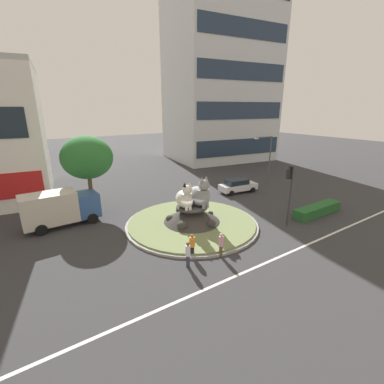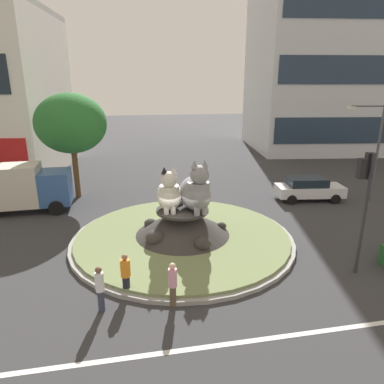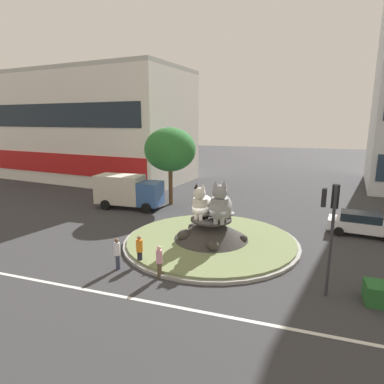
# 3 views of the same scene
# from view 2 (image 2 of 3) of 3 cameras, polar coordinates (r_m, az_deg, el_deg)

# --- Properties ---
(ground_plane) EXTENTS (160.00, 160.00, 0.00)m
(ground_plane) POSITION_cam_2_polar(r_m,az_deg,el_deg) (18.01, -1.57, -7.89)
(ground_plane) COLOR #333335
(lane_centreline) EXTENTS (112.00, 0.20, 0.01)m
(lane_centreline) POSITION_cam_2_polar(r_m,az_deg,el_deg) (11.61, 5.07, -24.11)
(lane_centreline) COLOR silver
(lane_centreline) RESTS_ON ground
(roundabout_island) EXTENTS (11.40, 11.40, 1.67)m
(roundabout_island) POSITION_cam_2_polar(r_m,az_deg,el_deg) (17.78, -1.62, -6.31)
(roundabout_island) COLOR gray
(roundabout_island) RESTS_ON ground
(cat_statue_white) EXTENTS (1.61, 2.30, 2.32)m
(cat_statue_white) POSITION_cam_2_polar(r_m,az_deg,el_deg) (17.09, -3.78, -0.27)
(cat_statue_white) COLOR silver
(cat_statue_white) RESTS_ON roundabout_island
(cat_statue_grey) EXTENTS (1.80, 2.81, 2.69)m
(cat_statue_grey) POSITION_cam_2_polar(r_m,az_deg,el_deg) (16.94, 0.68, 0.09)
(cat_statue_grey) COLOR gray
(cat_statue_grey) RESTS_ON roundabout_island
(traffic_light_mast) EXTENTS (0.76, 0.49, 5.18)m
(traffic_light_mast) POSITION_cam_2_polar(r_m,az_deg,el_deg) (15.28, 26.99, 0.64)
(traffic_light_mast) COLOR #2D2D33
(traffic_light_mast) RESTS_ON ground
(office_tower) EXTENTS (19.70, 16.67, 30.76)m
(office_tower) POSITION_cam_2_polar(r_m,az_deg,el_deg) (47.94, 22.84, 25.37)
(office_tower) COLOR silver
(office_tower) RESTS_ON ground
(broadleaf_tree_behind_island) EXTENTS (4.77, 4.77, 7.27)m
(broadleaf_tree_behind_island) POSITION_cam_2_polar(r_m,az_deg,el_deg) (24.99, -19.57, 10.73)
(broadleaf_tree_behind_island) COLOR brown
(broadleaf_tree_behind_island) RESTS_ON ground
(streetlight_arm) EXTENTS (2.45, 0.59, 6.51)m
(streetlight_arm) POSITION_cam_2_polar(r_m,az_deg,el_deg) (26.16, 28.13, 6.94)
(streetlight_arm) COLOR #4C4C51
(streetlight_arm) RESTS_ON ground
(pedestrian_orange_shirt) EXTENTS (0.38, 0.38, 1.70)m
(pedestrian_orange_shirt) POSITION_cam_2_polar(r_m,az_deg,el_deg) (13.48, -11.03, -13.24)
(pedestrian_orange_shirt) COLOR black
(pedestrian_orange_shirt) RESTS_ON ground
(pedestrian_white_shirt) EXTENTS (0.31, 0.31, 1.75)m
(pedestrian_white_shirt) POSITION_cam_2_polar(r_m,az_deg,el_deg) (12.78, -15.14, -15.15)
(pedestrian_white_shirt) COLOR #33384C
(pedestrian_white_shirt) RESTS_ON ground
(pedestrian_pink_shirt) EXTENTS (0.32, 0.32, 1.73)m
(pedestrian_pink_shirt) POSITION_cam_2_polar(r_m,az_deg,el_deg) (12.64, -3.25, -14.97)
(pedestrian_pink_shirt) COLOR brown
(pedestrian_pink_shirt) RESTS_ON ground
(sedan_on_far_lane) EXTENTS (4.77, 2.42, 1.61)m
(sedan_on_far_lane) POSITION_cam_2_polar(r_m,az_deg,el_deg) (25.12, 18.94, 0.58)
(sedan_on_far_lane) COLOR silver
(sedan_on_far_lane) RESTS_ON ground
(delivery_box_truck) EXTENTS (6.13, 2.72, 3.02)m
(delivery_box_truck) POSITION_cam_2_polar(r_m,az_deg,el_deg) (23.93, -27.12, 0.77)
(delivery_box_truck) COLOR #335693
(delivery_box_truck) RESTS_ON ground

